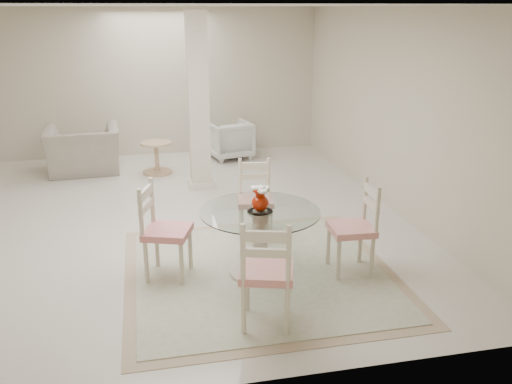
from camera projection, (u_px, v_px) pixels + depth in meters
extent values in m
plane|color=beige|center=(175.00, 218.00, 7.25)|extent=(7.00, 7.00, 0.00)
cube|color=beige|center=(158.00, 83.00, 10.05)|extent=(6.00, 0.02, 2.70)
cube|color=beige|center=(203.00, 220.00, 3.57)|extent=(6.00, 0.02, 2.70)
cube|color=beige|center=(391.00, 110.00, 7.41)|extent=(0.02, 7.00, 2.70)
cube|color=white|center=(164.00, 5.00, 6.38)|extent=(6.00, 7.00, 0.02)
cube|color=beige|center=(198.00, 101.00, 8.12)|extent=(0.30, 0.30, 2.70)
cube|color=tan|center=(260.00, 273.00, 5.75)|extent=(2.81, 2.81, 0.01)
cube|color=beige|center=(260.00, 273.00, 5.74)|extent=(2.58, 2.58, 0.01)
cylinder|color=beige|center=(260.00, 272.00, 5.74)|extent=(0.65, 0.65, 0.05)
cylinder|color=beige|center=(260.00, 242.00, 5.63)|extent=(0.16, 0.16, 0.67)
cylinder|color=beige|center=(260.00, 213.00, 5.52)|extent=(0.27, 0.27, 0.03)
cylinder|color=white|center=(260.00, 211.00, 5.52)|extent=(1.24, 1.24, 0.01)
ellipsoid|color=#A91C05|center=(260.00, 203.00, 5.49)|extent=(0.18, 0.18, 0.17)
cylinder|color=#A91C05|center=(260.00, 193.00, 5.45)|extent=(0.09, 0.09, 0.05)
cylinder|color=#A91C05|center=(260.00, 190.00, 5.44)|extent=(0.15, 0.15, 0.02)
ellipsoid|color=white|center=(260.00, 188.00, 5.44)|extent=(0.10, 0.10, 0.05)
ellipsoid|color=white|center=(265.00, 188.00, 5.47)|extent=(0.10, 0.10, 0.05)
ellipsoid|color=white|center=(255.00, 188.00, 5.46)|extent=(0.10, 0.10, 0.05)
ellipsoid|color=white|center=(262.00, 191.00, 5.39)|extent=(0.10, 0.10, 0.05)
cylinder|color=beige|center=(328.00, 246.00, 5.86)|extent=(0.04, 0.04, 0.46)
cylinder|color=beige|center=(338.00, 261.00, 5.52)|extent=(0.04, 0.04, 0.46)
cylinder|color=beige|center=(360.00, 244.00, 5.91)|extent=(0.04, 0.04, 0.46)
cylinder|color=beige|center=(372.00, 258.00, 5.58)|extent=(0.04, 0.04, 0.46)
cube|color=red|center=(351.00, 229.00, 5.63)|extent=(0.46, 0.46, 0.07)
cube|color=beige|center=(372.00, 198.00, 5.56)|extent=(0.06, 0.40, 0.54)
cylinder|color=beige|center=(242.00, 227.00, 6.40)|extent=(0.04, 0.04, 0.44)
cylinder|color=beige|center=(271.00, 226.00, 6.42)|extent=(0.04, 0.04, 0.44)
cylinder|color=beige|center=(241.00, 216.00, 6.72)|extent=(0.04, 0.04, 0.44)
cylinder|color=beige|center=(268.00, 216.00, 6.75)|extent=(0.04, 0.04, 0.44)
cube|color=red|center=(255.00, 201.00, 6.49)|extent=(0.48, 0.48, 0.07)
cube|color=beige|center=(254.00, 171.00, 6.57)|extent=(0.38, 0.10, 0.52)
cylinder|color=beige|center=(182.00, 264.00, 5.43)|extent=(0.04, 0.04, 0.47)
cylinder|color=beige|center=(190.00, 249.00, 5.77)|extent=(0.04, 0.04, 0.47)
cylinder|color=beige|center=(146.00, 262.00, 5.47)|extent=(0.04, 0.04, 0.47)
cylinder|color=beige|center=(157.00, 247.00, 5.82)|extent=(0.04, 0.04, 0.47)
cube|color=red|center=(167.00, 232.00, 5.54)|extent=(0.57, 0.57, 0.07)
cube|color=beige|center=(146.00, 200.00, 5.45)|extent=(0.18, 0.40, 0.55)
cylinder|color=beige|center=(288.00, 290.00, 4.94)|extent=(0.05, 0.05, 0.48)
cylinder|color=beige|center=(247.00, 288.00, 4.96)|extent=(0.05, 0.05, 0.48)
cylinder|color=beige|center=(287.00, 311.00, 4.58)|extent=(0.05, 0.05, 0.48)
cylinder|color=beige|center=(243.00, 310.00, 4.61)|extent=(0.05, 0.05, 0.48)
cube|color=#B21E13|center=(267.00, 271.00, 4.68)|extent=(0.56, 0.56, 0.07)
cube|color=beige|center=(266.00, 245.00, 4.37)|extent=(0.41, 0.16, 0.56)
imported|color=gray|center=(83.00, 150.00, 9.16)|extent=(1.26, 1.12, 0.78)
imported|color=silver|center=(230.00, 140.00, 10.08)|extent=(0.87, 0.89, 0.69)
cylinder|color=tan|center=(158.00, 172.00, 9.23)|extent=(0.50, 0.50, 0.04)
cylinder|color=tan|center=(157.00, 158.00, 9.15)|extent=(0.07, 0.07, 0.48)
cylinder|color=tan|center=(156.00, 143.00, 9.07)|extent=(0.52, 0.52, 0.03)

